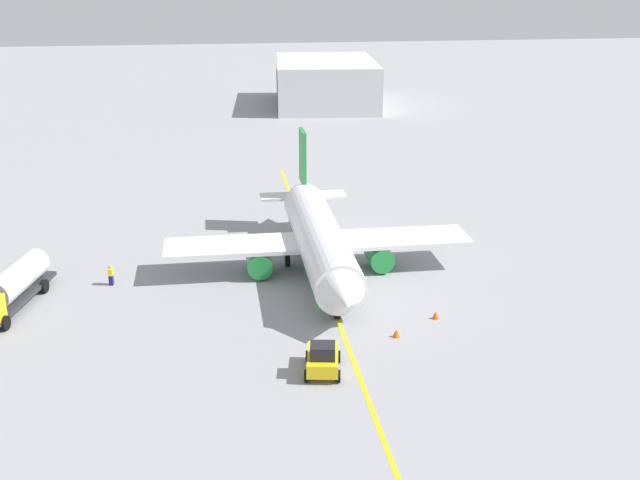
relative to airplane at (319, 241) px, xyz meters
name	(u,v)px	position (x,y,z in m)	size (l,w,h in m)	color
ground_plane	(320,273)	(0.44, 0.00, -2.78)	(400.00, 400.00, 0.00)	#939399
airplane	(319,241)	(0.00, 0.00, 0.00)	(28.53, 26.22, 9.93)	white
fuel_tanker	(11,287)	(4.11, -24.48, -1.05)	(11.01, 4.83, 3.15)	#2D2D33
pushback_tug	(323,358)	(17.52, -2.25, -1.77)	(3.88, 2.82, 2.20)	yellow
refueling_worker	(111,276)	(0.59, -17.45, -1.96)	(0.56, 0.42, 1.71)	navy
safety_cone_nose	(436,315)	(10.70, 7.28, -2.48)	(0.55, 0.55, 0.61)	#F2590F
safety_cone_wingtip	(396,333)	(13.23, 3.67, -2.47)	(0.55, 0.55, 0.62)	#F2590F
distant_hangar	(325,83)	(-82.26, 12.79, 1.29)	(28.09, 20.00, 8.16)	silver
taxi_line_marking	(320,273)	(0.44, 0.00, -2.78)	(71.09, 0.30, 0.01)	yellow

